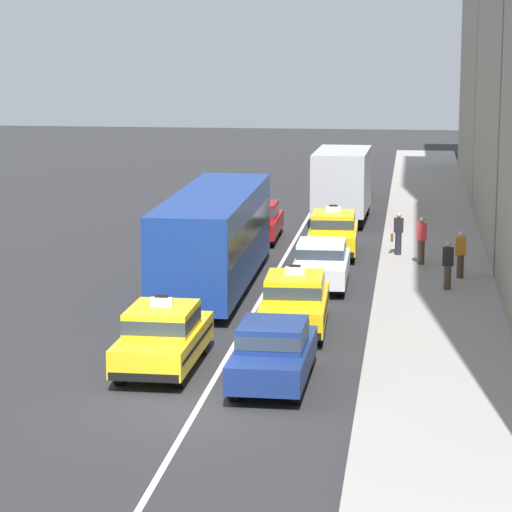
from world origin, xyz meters
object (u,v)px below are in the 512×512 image
Objects in this scene: sedan_right_nearest at (273,351)px; pedestrian_mid_block at (448,265)px; bus_left_second at (214,235)px; pedestrian_by_storefront at (422,240)px; sedan_right_third at (321,262)px; box_truck_right_fifth at (343,182)px; taxi_right_sixth at (350,181)px; taxi_right_fourth at (333,232)px; sedan_left_third at (258,220)px; pedestrian_near_crosswalk at (461,254)px; taxi_left_nearest at (163,336)px; pedestrian_trailing at (398,234)px; taxi_right_second at (295,301)px.

sedan_right_nearest is 11.89m from pedestrian_mid_block.
pedestrian_by_storefront is at bearing 32.76° from bus_left_second.
sedan_right_third is 0.62× the size of box_truck_right_fifth.
box_truck_right_fifth reaches higher than taxi_right_sixth.
bus_left_second is 7.56m from taxi_right_fourth.
box_truck_right_fifth reaches higher than sedan_right_third.
pedestrian_by_storefront is (6.64, -5.09, 0.17)m from sedan_left_third.
taxi_right_fourth reaches higher than sedan_right_third.
taxi_right_sixth is at bearing 100.94° from pedestrian_by_storefront.
pedestrian_mid_block is (4.31, -15.11, -0.82)m from box_truck_right_fifth.
box_truck_right_fifth is 14.04m from pedestrian_near_crosswalk.
taxi_left_nearest is 2.81× the size of pedestrian_near_crosswalk.
sedan_right_nearest is at bearing -90.16° from taxi_right_sixth.
sedan_left_third is at bearing 128.62° from pedestrian_mid_block.
pedestrian_trailing is at bearing -9.31° from taxi_right_fourth.
sedan_right_third is at bearing 72.98° from taxi_left_nearest.
sedan_left_third is 11.97m from pedestrian_mid_block.
pedestrian_near_crosswalk is at bearing -62.09° from pedestrian_trailing.
pedestrian_by_storefront reaches higher than pedestrian_trailing.
pedestrian_trailing is (2.67, -16.49, 0.08)m from taxi_right_sixth.
sedan_right_third is 4.88m from pedestrian_near_crosswalk.
pedestrian_trailing is (-0.87, 1.79, -0.07)m from pedestrian_by_storefront.
pedestrian_mid_block reaches higher than sedan_right_third.
pedestrian_by_storefront is at bearing 76.64° from sedan_right_nearest.
sedan_right_third is at bearing -113.91° from pedestrian_trailing.
sedan_right_third is 22.07m from taxi_right_sixth.
taxi_right_second reaches higher than sedan_right_third.
taxi_left_nearest reaches higher than pedestrian_by_storefront.
sedan_right_third is 2.69× the size of pedestrian_trailing.
taxi_right_fourth is at bearing 88.66° from taxi_right_second.
sedan_right_nearest is 17.30m from pedestrian_trailing.
sedan_right_third is at bearing 87.27° from taxi_right_second.
taxi_right_second reaches higher than pedestrian_near_crosswalk.
taxi_left_nearest is 3.09m from sedan_right_nearest.
box_truck_right_fifth is (-0.14, 14.63, 0.93)m from sedan_right_third.
taxi_right_sixth is 16.71m from pedestrian_trailing.
pedestrian_mid_block reaches higher than pedestrian_trailing.
pedestrian_by_storefront reaches higher than sedan_right_nearest.
taxi_right_fourth is 0.66× the size of box_truck_right_fifth.
pedestrian_near_crosswalk reaches higher than sedan_left_third.
bus_left_second is 2.44× the size of taxi_right_sixth.
taxi_right_second is at bearing -59.42° from bus_left_second.
pedestrian_trailing is (-2.18, 4.11, -0.02)m from pedestrian_near_crosswalk.
taxi_right_fourth is at bearing 146.67° from pedestrian_by_storefront.
taxi_right_second is at bearing -103.30° from pedestrian_trailing.
pedestrian_by_storefront is (3.63, 15.28, 0.17)m from sedan_right_nearest.
pedestrian_mid_block is at bearing -74.31° from pedestrian_trailing.
sedan_left_third is 1.00× the size of sedan_right_nearest.
pedestrian_near_crosswalk is (4.94, 12.96, 0.13)m from sedan_right_nearest.
box_truck_right_fifth is at bearing 61.21° from sedan_left_third.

